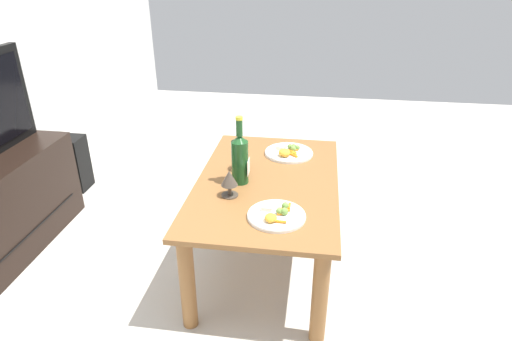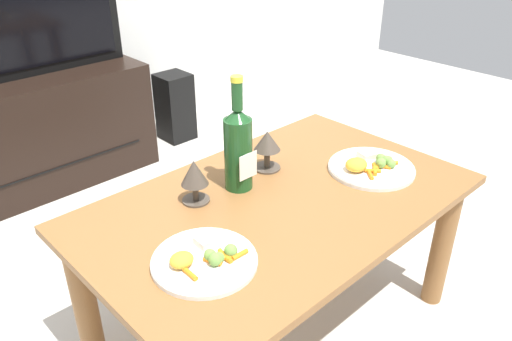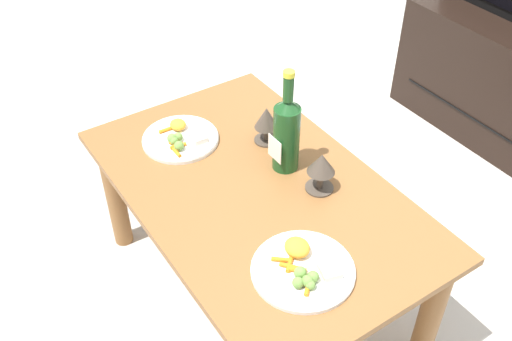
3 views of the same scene
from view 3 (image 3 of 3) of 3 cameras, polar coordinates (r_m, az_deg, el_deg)
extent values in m
plane|color=#B7B2A8|center=(2.17, 0.08, -11.73)|extent=(6.40, 6.40, 0.00)
cube|color=brown|center=(1.81, 0.09, -2.01)|extent=(1.14, 0.71, 0.03)
cylinder|color=brown|center=(2.23, -13.42, -2.24)|extent=(0.07, 0.07, 0.48)
cylinder|color=brown|center=(2.42, -0.88, 2.83)|extent=(0.07, 0.07, 0.48)
cylinder|color=brown|center=(1.90, 16.47, -13.04)|extent=(0.07, 0.07, 0.48)
cube|color=black|center=(2.84, 20.58, 4.43)|extent=(0.86, 0.01, 0.01)
cylinder|color=#19471E|center=(1.81, 2.93, 3.09)|extent=(0.08, 0.08, 0.22)
cone|color=#19471E|center=(1.74, 3.07, 6.35)|extent=(0.08, 0.08, 0.04)
cylinder|color=#19471E|center=(1.71, 3.13, 7.89)|extent=(0.03, 0.03, 0.08)
cylinder|color=yellow|center=(1.68, 3.19, 9.29)|extent=(0.03, 0.03, 0.02)
cube|color=silver|center=(1.81, 1.81, 2.09)|extent=(0.07, 0.00, 0.08)
cylinder|color=#473D33|center=(1.98, 0.98, 2.96)|extent=(0.08, 0.08, 0.01)
cylinder|color=#473D33|center=(1.96, 0.99, 3.62)|extent=(0.02, 0.02, 0.05)
cone|color=#473D33|center=(1.93, 1.01, 5.11)|extent=(0.08, 0.08, 0.07)
cylinder|color=#473D33|center=(1.81, 6.11, -1.65)|extent=(0.09, 0.09, 0.01)
cylinder|color=#473D33|center=(1.78, 6.18, -0.85)|extent=(0.02, 0.02, 0.06)
cone|color=#473D33|center=(1.74, 6.33, 0.69)|extent=(0.08, 0.08, 0.06)
cylinder|color=white|center=(1.99, -7.27, 3.00)|extent=(0.26, 0.26, 0.01)
torus|color=white|center=(1.99, -7.28, 3.18)|extent=(0.25, 0.25, 0.01)
ellipsoid|color=orange|center=(2.02, -7.52, 4.41)|extent=(0.06, 0.05, 0.03)
cube|color=beige|center=(1.97, -5.55, 3.16)|extent=(0.06, 0.05, 0.02)
cylinder|color=orange|center=(1.92, -7.64, 1.74)|extent=(0.05, 0.01, 0.01)
cylinder|color=orange|center=(1.94, -7.73, 2.25)|extent=(0.05, 0.03, 0.01)
cylinder|color=orange|center=(1.95, -7.62, 2.39)|extent=(0.01, 0.05, 0.01)
cylinder|color=orange|center=(1.95, -7.41, 2.42)|extent=(0.02, 0.05, 0.01)
cylinder|color=orange|center=(1.97, -7.84, 2.95)|extent=(0.03, 0.05, 0.01)
cylinder|color=orange|center=(2.02, -8.71, 3.88)|extent=(0.01, 0.05, 0.01)
sphere|color=olive|center=(1.96, -7.88, 2.86)|extent=(0.03, 0.03, 0.03)
sphere|color=olive|center=(1.93, -7.42, 2.37)|extent=(0.03, 0.03, 0.03)
sphere|color=olive|center=(1.97, -7.48, 3.23)|extent=(0.03, 0.03, 0.03)
sphere|color=olive|center=(1.96, -8.08, 3.09)|extent=(0.03, 0.03, 0.03)
cylinder|color=white|center=(1.57, 4.54, -9.56)|extent=(0.27, 0.27, 0.01)
torus|color=white|center=(1.57, 4.55, -9.37)|extent=(0.27, 0.27, 0.01)
ellipsoid|color=orange|center=(1.59, 3.98, -7.38)|extent=(0.07, 0.07, 0.04)
cube|color=beige|center=(1.56, 7.08, -9.51)|extent=(0.07, 0.06, 0.02)
cylinder|color=orange|center=(1.52, 5.00, -11.14)|extent=(0.04, 0.05, 0.01)
cylinder|color=orange|center=(1.54, 4.16, -10.19)|extent=(0.03, 0.05, 0.01)
cylinder|color=orange|center=(1.55, 4.20, -9.72)|extent=(0.05, 0.03, 0.01)
cylinder|color=orange|center=(1.56, 3.95, -9.50)|extent=(0.04, 0.05, 0.01)
cylinder|color=orange|center=(1.56, 3.19, -9.17)|extent=(0.05, 0.04, 0.01)
cylinder|color=orange|center=(1.57, 3.25, -9.00)|extent=(0.04, 0.05, 0.01)
cylinder|color=orange|center=(1.58, 2.41, -8.56)|extent=(0.04, 0.05, 0.01)
sphere|color=olive|center=(1.53, 5.50, -10.15)|extent=(0.03, 0.03, 0.03)
sphere|color=olive|center=(1.54, 4.28, -9.77)|extent=(0.03, 0.03, 0.03)
sphere|color=olive|center=(1.52, 4.98, -10.54)|extent=(0.03, 0.03, 0.03)
sphere|color=olive|center=(1.52, 5.27, -10.92)|extent=(0.03, 0.03, 0.03)
sphere|color=olive|center=(1.52, 4.06, -10.71)|extent=(0.03, 0.03, 0.03)
camera|label=1|loc=(3.10, -29.01, 33.05)|focal=30.60mm
camera|label=2|loc=(2.06, -38.64, 20.31)|focal=35.35mm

